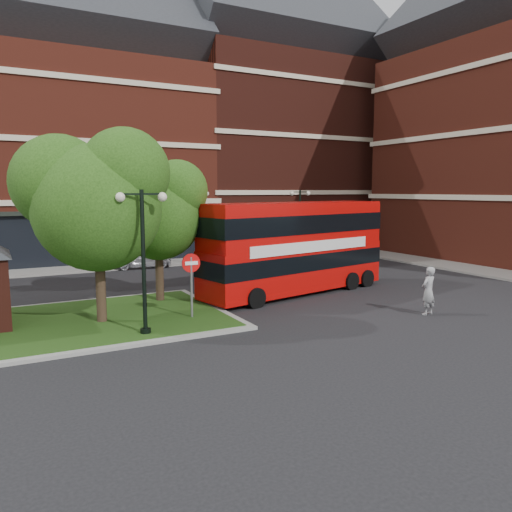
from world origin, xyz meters
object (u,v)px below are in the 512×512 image
woman (428,291)px  car_silver (140,258)px  bus (296,241)px  car_white (244,252)px

woman → car_silver: (-7.01, 17.47, -0.29)m
bus → car_silver: bus is taller
car_white → car_silver: bearing=86.2°
car_silver → car_white: 7.14m
bus → woman: bearing=-79.8°
woman → car_silver: 18.83m
car_silver → bus: bearing=-152.7°
woman → car_white: size_ratio=0.45×
bus → car_white: size_ratio=2.40×
woman → car_silver: woman is taller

